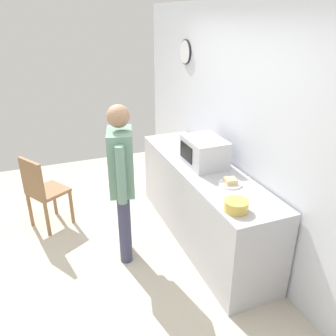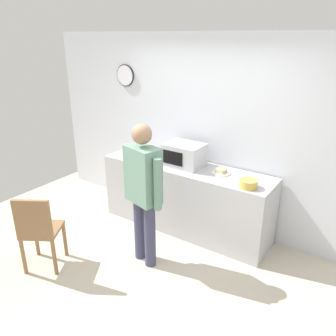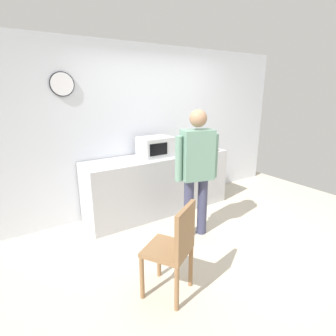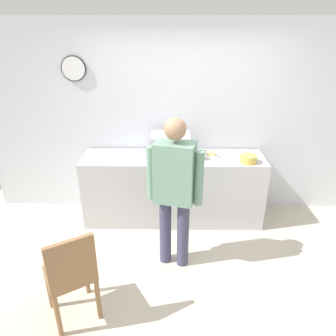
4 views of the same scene
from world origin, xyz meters
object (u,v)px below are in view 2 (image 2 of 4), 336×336
Objects in this scene: salad_bowl at (248,184)px; person_standing at (143,186)px; wooden_chair at (39,229)px; sandwich_plate at (221,172)px; fork_utensil at (128,151)px; microwave at (184,155)px; spoon_utensil at (147,153)px.

person_standing is at bearing -140.67° from salad_bowl.
person_standing is at bearing 41.31° from wooden_chair.
person_standing is (-0.92, -0.76, 0.01)m from salad_bowl.
sandwich_plate is 1.38× the size of fork_utensil.
person_standing is (0.05, -0.94, -0.09)m from microwave.
microwave is 2.40× the size of salad_bowl.
salad_bowl is 1.73m from spoon_utensil.
wooden_chair is at bearing -93.61° from spoon_utensil.
spoon_utensil is at bearing 125.75° from person_standing.
salad_bowl is at bearing -10.84° from microwave.
wooden_chair is (0.18, -1.77, -0.41)m from fork_utensil.
sandwich_plate reaches higher than wooden_chair.
salad_bowl is at bearing -25.22° from sandwich_plate.
wooden_chair is at bearing -138.69° from person_standing.
fork_utensil is at bearing -163.17° from spoon_utensil.
salad_bowl reaches higher than sandwich_plate.
person_standing is (1.07, -0.98, 0.06)m from fork_utensil.
spoon_utensil is (-1.70, 0.32, -0.04)m from salad_bowl.
sandwich_plate is 1.55m from fork_utensil.
microwave reaches higher than salad_bowl.
fork_utensil is (-1.01, 0.04, -0.15)m from microwave.
spoon_utensil is 0.18× the size of wooden_chair.
wooden_chair reaches higher than fork_utensil.
microwave reaches higher than spoon_utensil.
person_standing reaches higher than spoon_utensil.
microwave is at bearing 169.16° from salad_bowl.
fork_utensil is (-1.55, 0.02, -0.02)m from sandwich_plate.
fork_utensil is at bearing 177.81° from microwave.
salad_bowl is at bearing -6.48° from fork_utensil.
microwave is 0.55m from sandwich_plate.
sandwich_plate is 1.13× the size of salad_bowl.
microwave is at bearing -177.84° from sandwich_plate.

